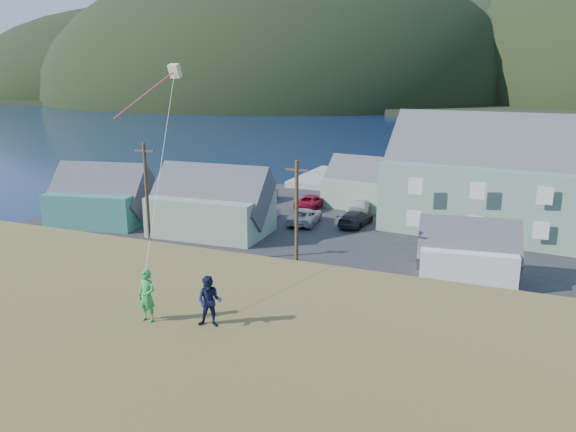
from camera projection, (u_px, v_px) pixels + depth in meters
The scene contains 14 objects.
ground at pixel (357, 309), 34.60m from camera, with size 900.00×900.00×0.00m, color #0A1638.
grass_strip at pixel (347, 321), 32.80m from camera, with size 110.00×8.00×0.10m, color #4C3D19.
waterfront_lot at pixel (410, 237), 49.77m from camera, with size 72.00×36.00×0.12m, color #28282B.
wharf at pixel (398, 183), 72.48m from camera, with size 26.00×14.00×0.90m, color gray.
far_shore at pixel (514, 98), 329.13m from camera, with size 900.00×320.00×2.00m, color black.
shed_teal at pixel (101, 197), 53.76m from camera, with size 10.09×7.97×7.15m.
shed_palegreen_near at pixel (211, 204), 50.10m from camera, with size 10.74×7.09×7.61m.
shed_white at pixel (468, 253), 38.78m from camera, with size 7.30×5.32×5.39m.
shed_palegreen_far at pixel (372, 185), 60.16m from camera, with size 10.70×7.07×6.71m.
utility_poles at pixel (324, 226), 35.82m from camera, with size 29.32×0.24×9.31m.
parked_cars at pixel (322, 209), 56.81m from camera, with size 24.06×13.12×1.56m.
kite_flyer_green at pixel (147, 296), 15.88m from camera, with size 0.56×0.36×1.52m, color green.
kite_flyer_navy at pixel (209, 301), 15.56m from camera, with size 0.71×0.55×1.47m, color #15193A.
kite_rig at pixel (170, 77), 22.62m from camera, with size 2.63×4.14×10.35m.
Camera 1 is at (8.61, -31.26, 14.04)m, focal length 35.00 mm.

